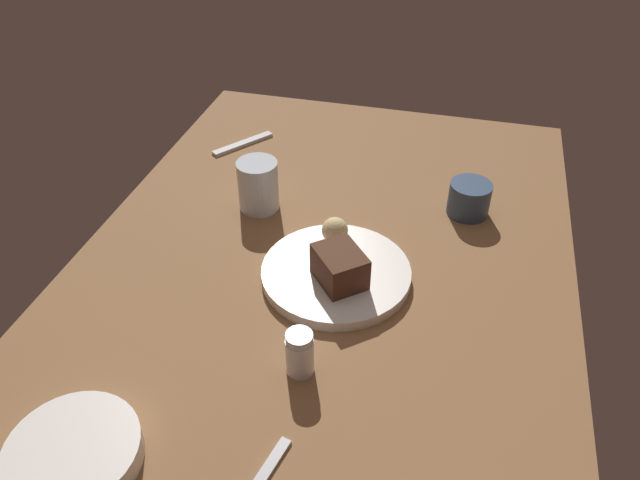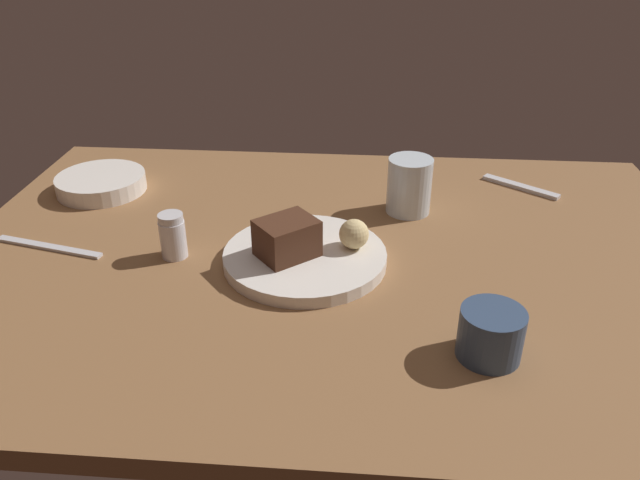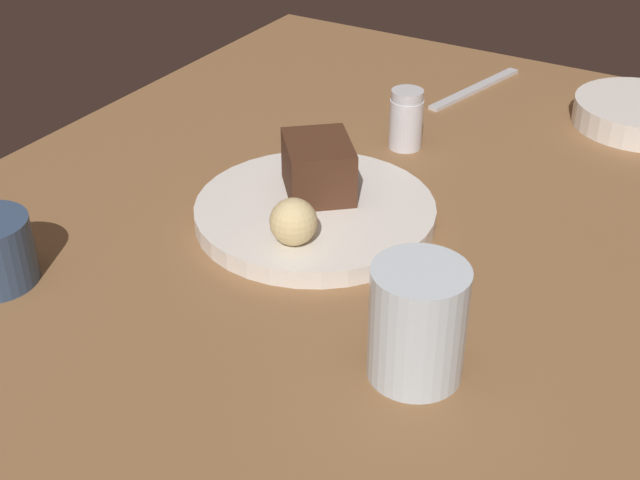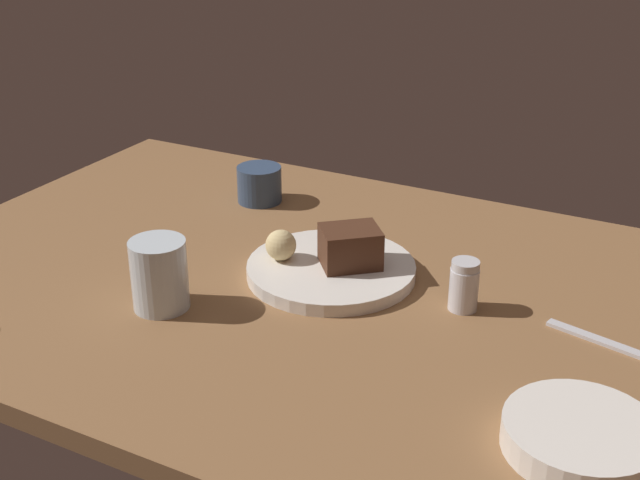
{
  "view_description": "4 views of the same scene",
  "coord_description": "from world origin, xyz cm",
  "px_view_note": "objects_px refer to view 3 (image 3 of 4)",
  "views": [
    {
      "loc": [
        -77.64,
        -19.57,
        70.39
      ],
      "look_at": [
        -1.81,
        0.06,
        8.71
      ],
      "focal_mm": 34.17,
      "sensor_mm": 36.0,
      "label": 1
    },
    {
      "loc": [
        4.85,
        -83.66,
        52.05
      ],
      "look_at": [
        -1.43,
        -5.82,
        8.48
      ],
      "focal_mm": 34.94,
      "sensor_mm": 36.0,
      "label": 2
    },
    {
      "loc": [
        62.19,
        36.46,
        49.08
      ],
      "look_at": [
        2.21,
        0.98,
        5.25
      ],
      "focal_mm": 48.97,
      "sensor_mm": 36.0,
      "label": 3
    },
    {
      "loc": [
        -53.63,
        94.74,
        59.85
      ],
      "look_at": [
        -2.37,
        -2.68,
        8.63
      ],
      "focal_mm": 47.39,
      "sensor_mm": 36.0,
      "label": 4
    }
  ],
  "objects_px": {
    "bread_roll": "(293,222)",
    "water_glass": "(417,323)",
    "side_bowl": "(640,113)",
    "salt_shaker": "(406,119)",
    "butter_knife": "(475,89)",
    "dessert_plate": "(315,212)",
    "chocolate_cake_slice": "(318,167)"
  },
  "relations": [
    {
      "from": "bread_roll",
      "to": "chocolate_cake_slice",
      "type": "bearing_deg",
      "value": -162.37
    },
    {
      "from": "side_bowl",
      "to": "butter_knife",
      "type": "xyz_separation_m",
      "value": [
        -0.0,
        -0.22,
        -0.01
      ]
    },
    {
      "from": "chocolate_cake_slice",
      "to": "butter_knife",
      "type": "xyz_separation_m",
      "value": [
        -0.38,
        0.02,
        -0.05
      ]
    },
    {
      "from": "dessert_plate",
      "to": "chocolate_cake_slice",
      "type": "relative_size",
      "value": 2.98
    },
    {
      "from": "chocolate_cake_slice",
      "to": "water_glass",
      "type": "bearing_deg",
      "value": 46.91
    },
    {
      "from": "dessert_plate",
      "to": "water_glass",
      "type": "relative_size",
      "value": 2.52
    },
    {
      "from": "bread_roll",
      "to": "side_bowl",
      "type": "height_order",
      "value": "bread_roll"
    },
    {
      "from": "bread_roll",
      "to": "butter_knife",
      "type": "relative_size",
      "value": 0.24
    },
    {
      "from": "dessert_plate",
      "to": "side_bowl",
      "type": "height_order",
      "value": "side_bowl"
    },
    {
      "from": "salt_shaker",
      "to": "butter_knife",
      "type": "distance_m",
      "value": 0.21
    },
    {
      "from": "chocolate_cake_slice",
      "to": "salt_shaker",
      "type": "relative_size",
      "value": 1.15
    },
    {
      "from": "dessert_plate",
      "to": "chocolate_cake_slice",
      "type": "height_order",
      "value": "chocolate_cake_slice"
    },
    {
      "from": "side_bowl",
      "to": "salt_shaker",
      "type": "bearing_deg",
      "value": -47.7
    },
    {
      "from": "dessert_plate",
      "to": "butter_knife",
      "type": "xyz_separation_m",
      "value": [
        -0.41,
        0.01,
        -0.01
      ]
    },
    {
      "from": "dessert_plate",
      "to": "salt_shaker",
      "type": "distance_m",
      "value": 0.2
    },
    {
      "from": "bread_roll",
      "to": "salt_shaker",
      "type": "distance_m",
      "value": 0.28
    },
    {
      "from": "side_bowl",
      "to": "butter_knife",
      "type": "relative_size",
      "value": 0.86
    },
    {
      "from": "bread_roll",
      "to": "dessert_plate",
      "type": "bearing_deg",
      "value": -164.7
    },
    {
      "from": "salt_shaker",
      "to": "water_glass",
      "type": "bearing_deg",
      "value": 26.95
    },
    {
      "from": "chocolate_cake_slice",
      "to": "side_bowl",
      "type": "relative_size",
      "value": 0.51
    },
    {
      "from": "bread_roll",
      "to": "water_glass",
      "type": "distance_m",
      "value": 0.19
    },
    {
      "from": "water_glass",
      "to": "side_bowl",
      "type": "bearing_deg",
      "value": 175.98
    },
    {
      "from": "butter_knife",
      "to": "salt_shaker",
      "type": "bearing_deg",
      "value": -168.64
    },
    {
      "from": "chocolate_cake_slice",
      "to": "side_bowl",
      "type": "bearing_deg",
      "value": 147.83
    },
    {
      "from": "water_glass",
      "to": "dessert_plate",
      "type": "bearing_deg",
      "value": -130.64
    },
    {
      "from": "side_bowl",
      "to": "butter_knife",
      "type": "bearing_deg",
      "value": -90.22
    },
    {
      "from": "dessert_plate",
      "to": "water_glass",
      "type": "bearing_deg",
      "value": 49.36
    },
    {
      "from": "dessert_plate",
      "to": "side_bowl",
      "type": "xyz_separation_m",
      "value": [
        -0.41,
        0.23,
        0.01
      ]
    },
    {
      "from": "dessert_plate",
      "to": "bread_roll",
      "type": "relative_size",
      "value": 5.43
    },
    {
      "from": "bread_roll",
      "to": "butter_knife",
      "type": "height_order",
      "value": "bread_roll"
    },
    {
      "from": "salt_shaker",
      "to": "chocolate_cake_slice",
      "type": "bearing_deg",
      "value": -4.84
    },
    {
      "from": "dessert_plate",
      "to": "side_bowl",
      "type": "bearing_deg",
      "value": 150.63
    }
  ]
}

